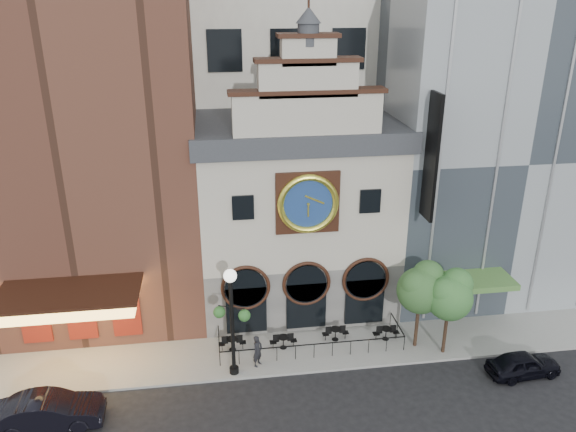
% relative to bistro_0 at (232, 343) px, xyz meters
% --- Properties ---
extents(ground, '(120.00, 120.00, 0.00)m').
position_rel_bistro_0_xyz_m(ground, '(4.55, -2.60, -0.61)').
color(ground, black).
rests_on(ground, ground).
extents(sidewalk, '(44.00, 5.00, 0.15)m').
position_rel_bistro_0_xyz_m(sidewalk, '(4.55, -0.10, -0.54)').
color(sidewalk, gray).
rests_on(sidewalk, ground).
extents(clock_building, '(12.60, 8.78, 18.65)m').
position_rel_bistro_0_xyz_m(clock_building, '(4.55, 5.22, 6.07)').
color(clock_building, '#605E5B').
rests_on(clock_building, ground).
extents(theater_building, '(14.00, 15.60, 25.00)m').
position_rel_bistro_0_xyz_m(theater_building, '(-8.45, 7.35, 11.99)').
color(theater_building, brown).
rests_on(theater_building, ground).
extents(retail_building, '(14.00, 14.40, 20.00)m').
position_rel_bistro_0_xyz_m(retail_building, '(17.54, 7.38, 9.53)').
color(retail_building, gray).
rests_on(retail_building, ground).
extents(cafe_railing, '(10.60, 2.60, 0.90)m').
position_rel_bistro_0_xyz_m(cafe_railing, '(4.55, -0.10, -0.01)').
color(cafe_railing, black).
rests_on(cafe_railing, sidewalk).
extents(bistro_0, '(1.58, 0.68, 0.90)m').
position_rel_bistro_0_xyz_m(bistro_0, '(0.00, 0.00, 0.00)').
color(bistro_0, black).
rests_on(bistro_0, sidewalk).
extents(bistro_1, '(1.58, 0.68, 0.90)m').
position_rel_bistro_0_xyz_m(bistro_1, '(2.95, -0.23, 0.00)').
color(bistro_1, black).
rests_on(bistro_1, sidewalk).
extents(bistro_2, '(1.58, 0.68, 0.90)m').
position_rel_bistro_0_xyz_m(bistro_2, '(6.13, 0.14, 0.00)').
color(bistro_2, black).
rests_on(bistro_2, sidewalk).
extents(bistro_3, '(1.58, 0.68, 0.90)m').
position_rel_bistro_0_xyz_m(bistro_3, '(9.12, -0.24, 0.00)').
color(bistro_3, black).
rests_on(bistro_3, sidewalk).
extents(car_right, '(4.14, 1.94, 1.37)m').
position_rel_bistro_0_xyz_m(car_right, '(15.58, -4.31, 0.07)').
color(car_right, black).
rests_on(car_right, ground).
extents(car_left, '(5.11, 1.92, 1.67)m').
position_rel_bistro_0_xyz_m(car_left, '(-8.98, -4.70, 0.22)').
color(car_left, black).
rests_on(car_left, ground).
extents(pedestrian, '(0.78, 0.81, 1.86)m').
position_rel_bistro_0_xyz_m(pedestrian, '(1.33, -1.63, 0.47)').
color(pedestrian, black).
rests_on(pedestrian, sidewalk).
extents(lamppost, '(1.92, 1.14, 6.31)m').
position_rel_bistro_0_xyz_m(lamppost, '(-0.01, -2.11, 3.44)').
color(lamppost, black).
rests_on(lamppost, sidewalk).
extents(tree_left, '(2.75, 2.65, 5.30)m').
position_rel_bistro_0_xyz_m(tree_left, '(10.69, -1.02, 3.43)').
color(tree_left, '#382619').
rests_on(tree_left, sidewalk).
extents(tree_right, '(2.68, 2.58, 5.15)m').
position_rel_bistro_0_xyz_m(tree_right, '(12.07, -1.86, 3.32)').
color(tree_right, '#382619').
rests_on(tree_right, sidewalk).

